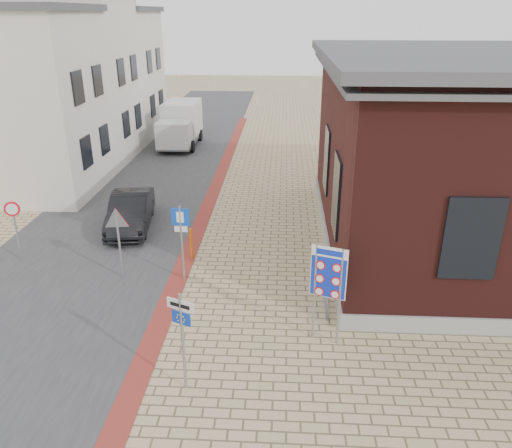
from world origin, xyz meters
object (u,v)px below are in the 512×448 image
(box_truck, at_px, (180,124))
(bollard, at_px, (191,244))
(essen_sign, at_px, (182,327))
(border_sign, at_px, (328,275))
(parking_sign, at_px, (181,230))
(sedan, at_px, (130,211))

(box_truck, height_order, bollard, box_truck)
(bollard, bearing_deg, essen_sign, -81.25)
(box_truck, distance_m, essen_sign, 22.81)
(box_truck, distance_m, border_sign, 21.81)
(box_truck, relative_size, border_sign, 1.90)
(box_truck, xyz_separation_m, parking_sign, (3.48, -17.36, 0.34))
(box_truck, xyz_separation_m, essen_sign, (4.48, -22.36, 0.25))
(essen_sign, relative_size, parking_sign, 0.98)
(sedan, bearing_deg, border_sign, -52.59)
(box_truck, bearing_deg, parking_sign, -78.68)
(parking_sign, xyz_separation_m, bollard, (-0.00, 1.50, -1.16))
(border_sign, relative_size, essen_sign, 1.09)
(parking_sign, bearing_deg, border_sign, -32.82)
(parking_sign, relative_size, bollard, 2.25)
(box_truck, bearing_deg, border_sign, -69.11)
(sedan, height_order, box_truck, box_truck)
(border_sign, distance_m, parking_sign, 5.25)
(essen_sign, relative_size, bollard, 2.20)
(sedan, relative_size, border_sign, 1.54)
(box_truck, xyz_separation_m, border_sign, (7.78, -20.36, 0.55))
(box_truck, bearing_deg, sedan, -87.48)
(sedan, xyz_separation_m, box_truck, (-0.59, 13.27, 0.70))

